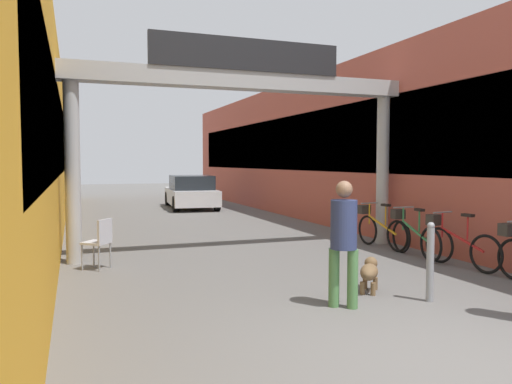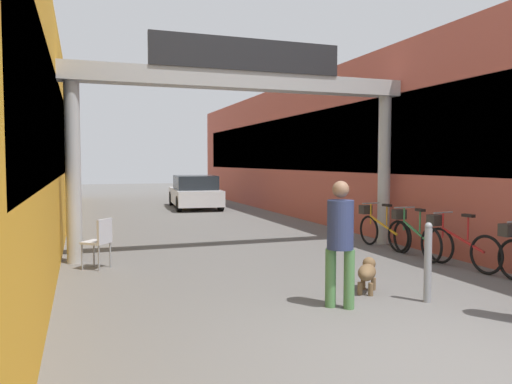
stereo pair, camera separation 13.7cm
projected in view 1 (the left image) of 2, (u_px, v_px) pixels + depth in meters
The scene contains 12 objects.
ground_plane at pixel (452, 361), 4.73m from camera, with size 80.00×80.00×0.00m, color #605E5B.
storefront_left at pixel (2, 146), 13.15m from camera, with size 3.00×26.00×4.59m.
storefront_right at pixel (341, 150), 16.65m from camera, with size 3.00×26.00×4.59m.
arcade_sign_gateway at pixel (245, 103), 10.20m from camera, with size 7.40×0.47×4.35m.
pedestrian_with_dog at pixel (344, 236), 6.42m from camera, with size 0.48×0.48×1.65m.
dog_on_leash at pixel (369, 271), 7.27m from camera, with size 0.57×0.63×0.47m.
bicycle_red_second at pixel (457, 243), 8.94m from camera, with size 0.46×1.69×0.98m.
bicycle_green_third at pixel (412, 235), 9.94m from camera, with size 0.46×1.69×0.98m.
bicycle_orange_farthest at pixel (379, 228), 10.98m from camera, with size 0.46×1.69×0.98m.
bollard_post_metal at pixel (430, 261), 6.72m from camera, with size 0.10×0.10×1.08m.
cafe_chair_aluminium_nearer at pixel (100, 239), 8.73m from camera, with size 0.56×0.56×0.89m.
parked_car_white at pixel (191, 192), 20.30m from camera, with size 2.06×4.12×1.33m.
Camera 1 is at (-3.34, -3.70, 1.89)m, focal length 35.00 mm.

